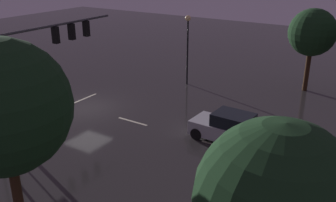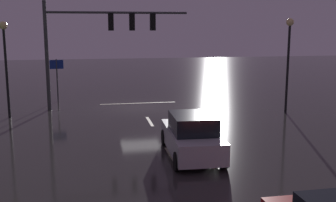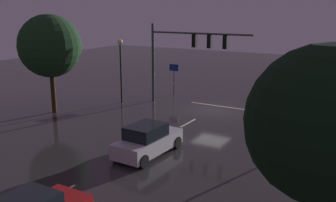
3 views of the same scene
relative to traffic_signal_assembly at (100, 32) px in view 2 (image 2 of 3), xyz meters
name	(u,v)px [view 2 (image 2 of 3)]	position (x,y,z in m)	size (l,w,h in m)	color
ground_plane	(141,107)	(-2.40, 0.22, -4.66)	(80.00, 80.00, 0.00)	#2D2B2B
traffic_signal_assembly	(100,32)	(0.00, 0.00, 0.00)	(8.63, 0.47, 6.52)	#383A3D
lane_dash_far	(150,121)	(-2.40, 4.22, -4.66)	(2.20, 0.16, 0.01)	beige
lane_dash_mid	(171,156)	(-2.40, 10.22, -4.66)	(2.20, 0.16, 0.01)	beige
stop_bar	(138,103)	(-2.40, -1.18, -4.66)	(5.00, 0.16, 0.01)	beige
car_approaching	(192,136)	(-3.18, 10.42, -3.87)	(2.03, 4.42, 1.70)	#B7B7BC
street_lamp_left_kerb	(289,48)	(-10.61, 3.39, -0.87)	(0.44, 0.44, 5.48)	black
street_lamp_right_kerb	(5,51)	(5.15, 1.85, -0.99)	(0.44, 0.44, 5.28)	black
route_sign	(57,71)	(2.87, -3.02, -2.61)	(0.90, 0.15, 2.85)	#383A3D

